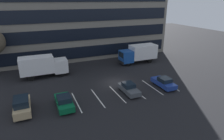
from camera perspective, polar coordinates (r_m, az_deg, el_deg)
The scene contains 9 objects.
ground_plane at distance 29.96m, azimuth 1.13°, elevation -3.73°, with size 120.00×120.00×0.00m, color black.
office_building at distance 44.39m, azimuth -8.84°, elevation 18.21°, with size 36.71×11.04×21.60m.
lot_markings at distance 27.07m, azimuth 4.25°, elevation -6.51°, with size 14.14×5.40×0.01m.
box_truck_blue at distance 39.13m, azimuth 7.86°, elevation 4.97°, with size 7.71×2.55×3.57m.
box_truck_white at distance 33.47m, azimuth -19.61°, elevation 1.29°, with size 7.57×2.51×3.51m.
sedan_charcoal at distance 26.63m, azimuth 5.00°, elevation -5.42°, with size 1.64×3.93×1.41m.
sedan_navy at distance 29.30m, azimuth 14.98°, elevation -3.54°, with size 1.72×4.11×1.47m.
sedan_forest at distance 23.89m, azimuth -13.92°, elevation -9.04°, with size 1.76×4.20×1.51m.
suv_tan at distance 24.26m, azimuth -24.94°, elevation -9.45°, with size 1.77×4.17×1.88m.
Camera 1 is at (-11.34, -24.95, 12.11)m, focal length 31.11 mm.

